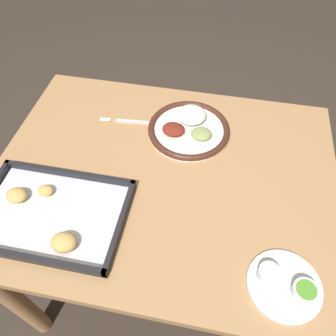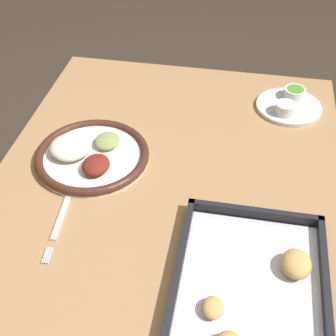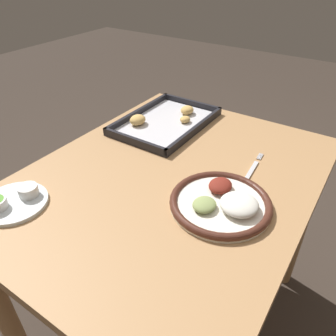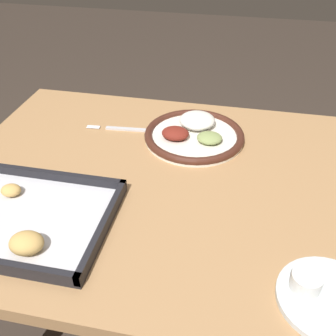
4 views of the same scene
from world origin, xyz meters
TOP-DOWN VIEW (x-y plane):
  - ground_plane at (0.00, 0.00)m, footprint 8.00×8.00m
  - dining_table at (0.00, 0.00)m, footprint 0.97×0.75m
  - dinner_plate at (-0.04, -0.18)m, footprint 0.26×0.26m
  - fork at (0.12, -0.19)m, footprint 0.22×0.03m
  - saucer_plate at (-0.33, 0.26)m, footprint 0.17×0.17m
  - baking_tray at (0.25, 0.19)m, footprint 0.38×0.26m

SIDE VIEW (x-z plane):
  - ground_plane at x=0.00m, z-range 0.00..0.00m
  - dining_table at x=0.00m, z-range 0.23..0.93m
  - fork at x=0.12m, z-range 0.70..0.71m
  - baking_tray at x=0.25m, z-range 0.69..0.73m
  - saucer_plate at x=-0.33m, z-range 0.70..0.73m
  - dinner_plate at x=-0.04m, z-range 0.69..0.74m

